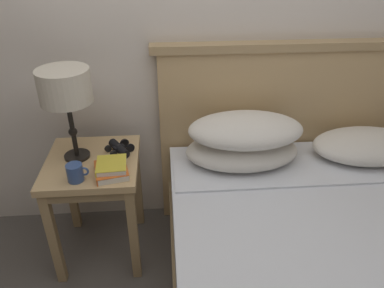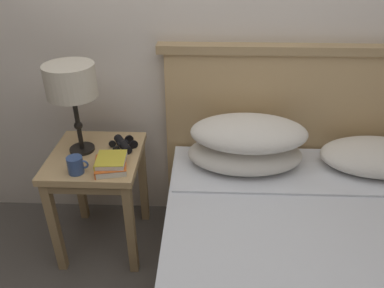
{
  "view_description": "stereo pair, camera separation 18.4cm",
  "coord_description": "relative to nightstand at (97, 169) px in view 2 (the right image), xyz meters",
  "views": [
    {
      "loc": [
        -0.16,
        -0.93,
        1.64
      ],
      "look_at": [
        -0.04,
        0.65,
        0.71
      ],
      "focal_mm": 35.0,
      "sensor_mm": 36.0,
      "label": 1
    },
    {
      "loc": [
        0.02,
        -0.94,
        1.64
      ],
      "look_at": [
        -0.04,
        0.65,
        0.71
      ],
      "focal_mm": 35.0,
      "sensor_mm": 36.0,
      "label": 2
    }
  ],
  "objects": [
    {
      "name": "book_stacked_on_top",
      "position": [
        0.12,
        -0.13,
        0.14
      ],
      "size": [
        0.15,
        0.16,
        0.03
      ],
      "color": "silver",
      "rests_on": "book_on_nightstand"
    },
    {
      "name": "nightstand",
      "position": [
        0.0,
        0.0,
        0.0
      ],
      "size": [
        0.47,
        0.49,
        0.61
      ],
      "color": "tan",
      "rests_on": "ground_plane"
    },
    {
      "name": "coffee_mug",
      "position": [
        -0.04,
        -0.17,
        0.14
      ],
      "size": [
        0.1,
        0.08,
        0.08
      ],
      "color": "#334C84",
      "rests_on": "nightstand"
    },
    {
      "name": "binoculars_pair",
      "position": [
        0.14,
        0.07,
        0.12
      ],
      "size": [
        0.16,
        0.16,
        0.05
      ],
      "color": "black",
      "rests_on": "nightstand"
    },
    {
      "name": "wall_back",
      "position": [
        0.55,
        0.36,
        0.78
      ],
      "size": [
        8.0,
        0.06,
        2.6
      ],
      "color": "silver",
      "rests_on": "ground_plane"
    },
    {
      "name": "table_lamp",
      "position": [
        -0.08,
        0.04,
        0.47
      ],
      "size": [
        0.25,
        0.25,
        0.47
      ],
      "color": "black",
      "rests_on": "nightstand"
    },
    {
      "name": "bed",
      "position": [
        1.12,
        -0.51,
        -0.21
      ],
      "size": [
        1.64,
        1.82,
        1.12
      ],
      "color": "olive",
      "rests_on": "ground_plane"
    },
    {
      "name": "book_on_nightstand",
      "position": [
        0.11,
        -0.13,
        0.11
      ],
      "size": [
        0.18,
        0.2,
        0.04
      ],
      "color": "silver",
      "rests_on": "nightstand"
    }
  ]
}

